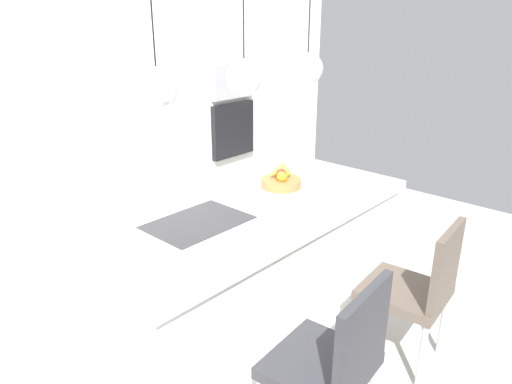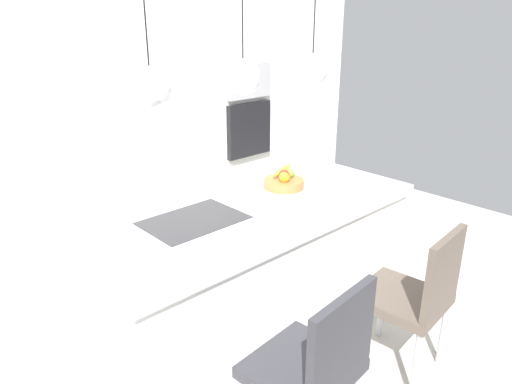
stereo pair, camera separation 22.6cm
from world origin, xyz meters
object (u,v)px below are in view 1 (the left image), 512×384
(oven, at_px, (232,130))
(chair_near, at_px, (333,360))
(microwave, at_px, (232,81))
(fruit_bowl, at_px, (281,180))
(chair_middle, at_px, (417,287))

(oven, relative_size, chair_near, 0.60)
(microwave, bearing_deg, oven, 0.00)
(fruit_bowl, bearing_deg, microwave, 55.24)
(oven, bearing_deg, chair_middle, -112.50)
(chair_middle, bearing_deg, fruit_bowl, 90.76)
(chair_middle, bearing_deg, microwave, 67.50)
(fruit_bowl, height_order, oven, oven)
(fruit_bowl, height_order, chair_near, fruit_bowl)
(microwave, relative_size, chair_middle, 0.58)
(fruit_bowl, relative_size, oven, 0.49)
(chair_near, distance_m, chair_middle, 0.86)
(fruit_bowl, distance_m, microwave, 1.93)
(microwave, distance_m, oven, 0.50)
(chair_near, relative_size, chair_middle, 1.01)
(fruit_bowl, height_order, chair_middle, fruit_bowl)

